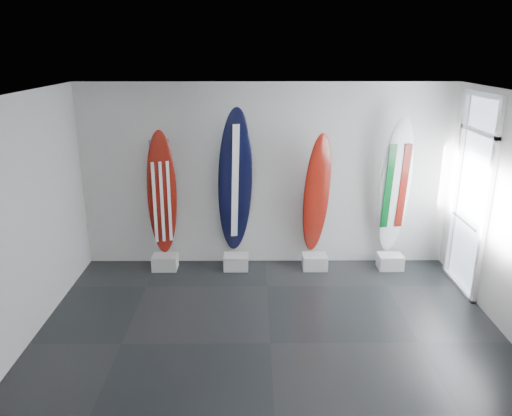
{
  "coord_description": "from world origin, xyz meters",
  "views": [
    {
      "loc": [
        -0.21,
        -5.32,
        3.51
      ],
      "look_at": [
        -0.17,
        1.4,
        1.31
      ],
      "focal_mm": 34.76,
      "sensor_mm": 36.0,
      "label": 1
    }
  ],
  "objects_px": {
    "surfboard_navy": "(235,183)",
    "surfboard_usa": "(162,194)",
    "surfboard_italy": "(395,187)",
    "surfboard_swiss": "(317,195)"
  },
  "relations": [
    {
      "from": "surfboard_italy",
      "to": "surfboard_swiss",
      "type": "bearing_deg",
      "value": 172.46
    },
    {
      "from": "surfboard_navy",
      "to": "surfboard_usa",
      "type": "bearing_deg",
      "value": 166.19
    },
    {
      "from": "surfboard_usa",
      "to": "surfboard_italy",
      "type": "xyz_separation_m",
      "value": [
        3.73,
        0.0,
        0.11
      ]
    },
    {
      "from": "surfboard_navy",
      "to": "surfboard_italy",
      "type": "relative_size",
      "value": 1.07
    },
    {
      "from": "surfboard_usa",
      "to": "surfboard_italy",
      "type": "relative_size",
      "value": 0.9
    },
    {
      "from": "surfboard_navy",
      "to": "surfboard_swiss",
      "type": "relative_size",
      "value": 1.2
    },
    {
      "from": "surfboard_usa",
      "to": "surfboard_navy",
      "type": "distance_m",
      "value": 1.19
    },
    {
      "from": "surfboard_navy",
      "to": "surfboard_swiss",
      "type": "bearing_deg",
      "value": -13.81
    },
    {
      "from": "surfboard_navy",
      "to": "surfboard_italy",
      "type": "height_order",
      "value": "surfboard_navy"
    },
    {
      "from": "surfboard_usa",
      "to": "surfboard_swiss",
      "type": "height_order",
      "value": "surfboard_usa"
    }
  ]
}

